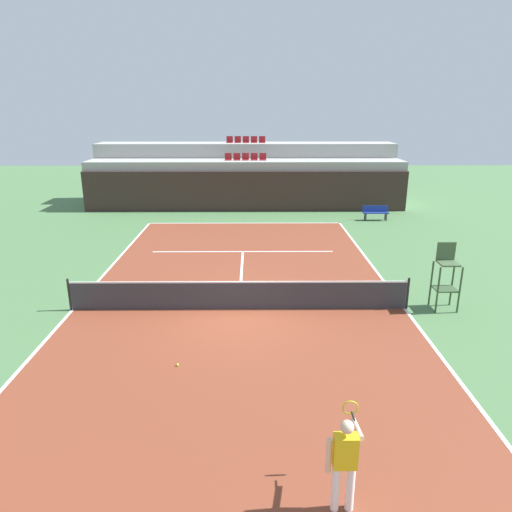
{
  "coord_description": "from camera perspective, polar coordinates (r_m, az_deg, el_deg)",
  "views": [
    {
      "loc": [
        0.45,
        -14.06,
        6.32
      ],
      "look_at": [
        0.57,
        2.0,
        1.2
      ],
      "focal_mm": 32.74,
      "sensor_mm": 36.0,
      "label": 1
    }
  ],
  "objects": [
    {
      "name": "ground_plane",
      "position": [
        15.42,
        -2.08,
        -6.52
      ],
      "size": [
        80.0,
        80.0,
        0.0
      ],
      "primitive_type": "plane",
      "color": "#477042"
    },
    {
      "name": "tennis_net",
      "position": [
        15.22,
        -2.1,
        -4.78
      ],
      "size": [
        11.08,
        0.08,
        1.07
      ],
      "color": "black",
      "rests_on": "court_surface"
    },
    {
      "name": "service_line_far",
      "position": [
        21.41,
        -1.62,
        0.54
      ],
      "size": [
        8.26,
        0.1,
        0.0
      ],
      "primitive_type": "cube",
      "color": "white",
      "rests_on": "court_surface"
    },
    {
      "name": "back_wall",
      "position": [
        29.78,
        -1.31,
        7.89
      ],
      "size": [
        20.45,
        0.3,
        2.52
      ],
      "primitive_type": "cube",
      "color": "#33231E",
      "rests_on": "ground_plane"
    },
    {
      "name": "stands_tier_upper",
      "position": [
        33.38,
        -1.22,
        10.24
      ],
      "size": [
        20.45,
        2.4,
        4.0
      ],
      "primitive_type": "cube",
      "color": "#9E9E99",
      "rests_on": "ground_plane"
    },
    {
      "name": "centre_service_line",
      "position": [
        18.38,
        -1.81,
        -2.4
      ],
      "size": [
        0.1,
        6.4,
        0.0
      ],
      "primitive_type": "cube",
      "color": "white",
      "rests_on": "court_surface"
    },
    {
      "name": "sideline_right",
      "position": [
        16.2,
        17.69,
        -6.12
      ],
      "size": [
        0.1,
        24.0,
        0.0
      ],
      "primitive_type": "cube",
      "color": "white",
      "rests_on": "court_surface"
    },
    {
      "name": "seating_row_lower",
      "position": [
        30.95,
        -1.29,
        11.88
      ],
      "size": [
        2.69,
        0.44,
        0.44
      ],
      "color": "maroon",
      "rests_on": "stands_tier_lower"
    },
    {
      "name": "sideline_left",
      "position": [
        16.5,
        -21.48,
        -6.1
      ],
      "size": [
        0.1,
        24.0,
        0.0
      ],
      "primitive_type": "cube",
      "color": "white",
      "rests_on": "court_surface"
    },
    {
      "name": "seating_row_upper",
      "position": [
        33.26,
        -1.25,
        13.89
      ],
      "size": [
        2.69,
        0.44,
        0.44
      ],
      "color": "maroon",
      "rests_on": "stands_tier_upper"
    },
    {
      "name": "stands_tier_lower",
      "position": [
        31.07,
        -1.27,
        8.81
      ],
      "size": [
        20.45,
        2.4,
        3.07
      ],
      "primitive_type": "cube",
      "color": "#9E9E99",
      "rests_on": "ground_plane"
    },
    {
      "name": "court_surface",
      "position": [
        15.42,
        -2.08,
        -6.51
      ],
      "size": [
        11.0,
        24.0,
        0.01
      ],
      "primitive_type": "cube",
      "color": "brown",
      "rests_on": "ground_plane"
    },
    {
      "name": "umpire_chair",
      "position": [
        16.27,
        22.21,
        -2.08
      ],
      "size": [
        0.76,
        0.66,
        2.2
      ],
      "color": "#334C2D",
      "rests_on": "ground_plane"
    },
    {
      "name": "player_bench",
      "position": [
        28.33,
        14.4,
        5.28
      ],
      "size": [
        1.5,
        0.4,
        0.85
      ],
      "color": "navy",
      "rests_on": "ground_plane"
    },
    {
      "name": "player",
      "position": [
        8.22,
        10.78,
        -23.17
      ],
      "size": [
        0.69,
        0.98,
        1.71
      ],
      "rotation": [
        0.0,
        0.0,
        -0.17
      ],
      "color": "white",
      "rests_on": "court_surface"
    },
    {
      "name": "baseline_far",
      "position": [
        26.76,
        -1.39,
        4.04
      ],
      "size": [
        11.0,
        0.1,
        0.0
      ],
      "primitive_type": "cube",
      "color": "white",
      "rests_on": "court_surface"
    },
    {
      "name": "tennis_ball_1",
      "position": [
        12.41,
        -9.56,
        -12.98
      ],
      "size": [
        0.07,
        0.07,
        0.07
      ],
      "primitive_type": "sphere",
      "color": "#CCE033",
      "rests_on": "court_surface"
    }
  ]
}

